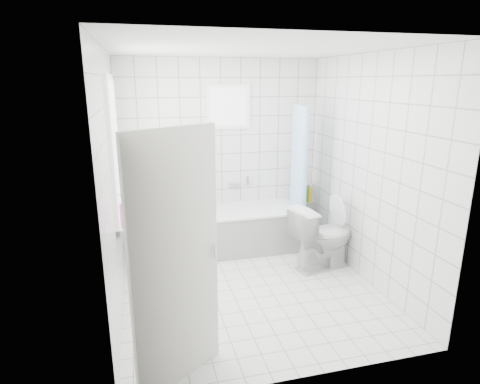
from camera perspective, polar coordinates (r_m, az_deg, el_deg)
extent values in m
plane|color=white|center=(4.74, 1.36, -13.43)|extent=(3.00, 3.00, 0.00)
plane|color=white|center=(4.16, 1.60, 19.74)|extent=(3.00, 3.00, 0.00)
cube|color=white|center=(5.69, -2.65, 5.45)|extent=(2.80, 0.02, 2.60)
cube|color=white|center=(2.91, 9.53, -4.69)|extent=(2.80, 0.02, 2.60)
cube|color=white|center=(4.12, -17.63, 0.82)|extent=(0.02, 3.00, 2.60)
cube|color=white|center=(4.83, 17.70, 2.90)|extent=(0.02, 3.00, 2.60)
cube|color=white|center=(4.35, -17.17, 5.65)|extent=(0.01, 0.90, 1.40)
cube|color=white|center=(5.59, -1.61, 12.00)|extent=(0.50, 0.01, 0.50)
cube|color=white|center=(4.53, -15.86, -3.56)|extent=(0.18, 1.02, 0.08)
cube|color=silver|center=(3.03, -9.03, -9.98)|extent=(0.69, 0.48, 2.00)
cube|color=white|center=(5.63, -0.85, -5.48)|extent=(1.82, 0.75, 0.55)
cube|color=white|center=(5.53, -0.86, -2.68)|extent=(1.84, 0.77, 0.03)
cube|color=white|center=(5.30, -11.17, -1.72)|extent=(0.15, 0.85, 1.50)
cube|color=white|center=(6.21, 9.10, -3.64)|extent=(0.40, 0.24, 0.55)
imported|color=white|center=(5.15, 11.69, -6.24)|extent=(0.89, 0.63, 0.83)
cylinder|color=silver|center=(5.51, 8.10, 12.32)|extent=(0.02, 0.80, 0.02)
cube|color=silver|center=(5.79, -0.68, 1.08)|extent=(0.18, 0.06, 0.06)
imported|color=#D352A5|center=(4.10, -16.02, -2.56)|extent=(0.14, 0.14, 0.33)
imported|color=#BA5EBD|center=(4.77, -15.79, -0.98)|extent=(0.10, 0.10, 0.17)
imported|color=white|center=(4.44, -15.86, -2.26)|extent=(0.14, 0.14, 0.17)
imported|color=silver|center=(4.59, -15.87, -0.96)|extent=(0.11, 0.11, 0.28)
imported|color=#329CE4|center=(4.29, -15.90, -2.73)|extent=(0.10, 0.10, 0.19)
cylinder|color=#1734B9|center=(6.12, 9.54, -0.11)|extent=(0.06, 0.06, 0.24)
cylinder|color=green|center=(6.02, 9.30, -0.36)|extent=(0.06, 0.06, 0.23)
cylinder|color=yellow|center=(6.06, 9.95, -0.28)|extent=(0.06, 0.06, 0.23)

